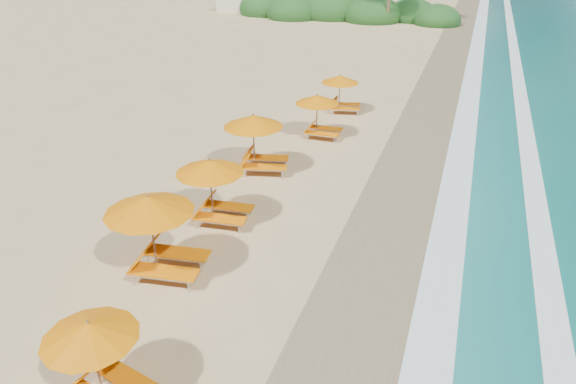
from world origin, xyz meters
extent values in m
plane|color=tan|center=(0.00, 0.00, 0.00)|extent=(160.00, 160.00, 0.00)
cube|color=#8E7D54|center=(4.00, 0.00, 0.01)|extent=(4.00, 160.00, 0.01)
cube|color=white|center=(5.50, 0.00, 0.03)|extent=(1.20, 160.00, 0.01)
cube|color=white|center=(8.50, 0.00, 0.02)|extent=(0.80, 160.00, 0.01)
cylinder|color=olive|center=(-1.38, -8.72, 1.02)|extent=(0.05, 0.05, 2.04)
cone|color=orange|center=(-1.38, -8.72, 1.86)|extent=(2.50, 2.50, 0.41)
sphere|color=olive|center=(-1.38, -8.72, 2.09)|extent=(0.07, 0.07, 0.07)
cylinder|color=olive|center=(-2.77, -4.21, 1.28)|extent=(0.06, 0.06, 2.57)
cone|color=orange|center=(-2.77, -4.21, 2.35)|extent=(3.00, 3.00, 0.52)
sphere|color=olive|center=(-2.77, -4.21, 2.64)|extent=(0.09, 0.09, 0.09)
cylinder|color=olive|center=(-2.58, -0.78, 1.16)|extent=(0.06, 0.06, 2.32)
cone|color=orange|center=(-2.58, -0.78, 2.13)|extent=(2.64, 2.64, 0.47)
sphere|color=olive|center=(-2.58, -0.78, 2.39)|extent=(0.08, 0.08, 0.08)
cylinder|color=olive|center=(-2.85, 3.71, 1.23)|extent=(0.06, 0.06, 2.46)
cone|color=orange|center=(-2.85, 3.71, 2.25)|extent=(3.09, 3.09, 0.49)
sphere|color=olive|center=(-2.85, 3.71, 2.53)|extent=(0.09, 0.09, 0.09)
cylinder|color=olive|center=(-1.52, 8.55, 1.06)|extent=(0.05, 0.05, 2.11)
cone|color=orange|center=(-1.52, 8.55, 1.94)|extent=(2.22, 2.22, 0.42)
sphere|color=olive|center=(-1.52, 8.55, 2.17)|extent=(0.08, 0.08, 0.08)
cylinder|color=olive|center=(-1.45, 12.76, 1.03)|extent=(0.05, 0.05, 2.06)
cone|color=orange|center=(-1.45, 12.76, 1.89)|extent=(2.57, 2.57, 0.41)
sphere|color=olive|center=(-1.45, 12.76, 2.12)|extent=(0.07, 0.07, 0.07)
ellipsoid|color=#163D14|center=(-6.00, 45.00, 0.62)|extent=(6.40, 6.40, 4.16)
ellipsoid|color=#163D14|center=(-11.00, 46.00, 0.70)|extent=(7.20, 7.20, 4.68)
ellipsoid|color=#163D14|center=(-15.00, 44.00, 0.58)|extent=(6.00, 6.00, 3.90)
ellipsoid|color=#163D14|center=(-2.00, 47.00, 0.55)|extent=(5.60, 5.60, 3.64)
ellipsoid|color=#163D14|center=(-19.00, 46.00, 0.64)|extent=(6.60, 6.60, 4.29)
ellipsoid|color=#163D14|center=(1.00, 45.00, 0.49)|extent=(5.00, 5.00, 3.25)
cylinder|color=brown|center=(-4.00, 43.00, 2.50)|extent=(0.36, 0.36, 5.00)
camera|label=1|loc=(5.44, -15.36, 9.49)|focal=32.71mm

